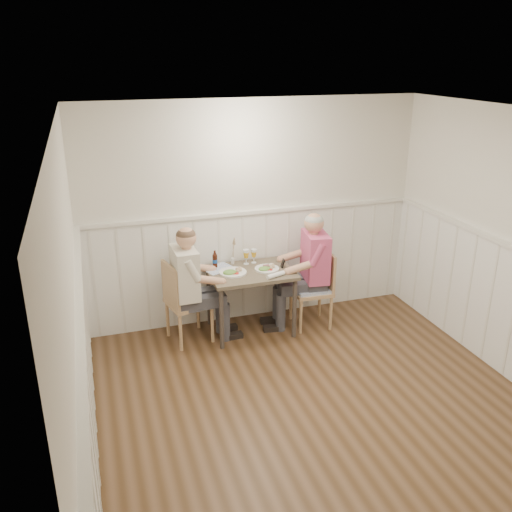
% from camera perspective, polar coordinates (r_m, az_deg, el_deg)
% --- Properties ---
extents(ground_plane, '(4.50, 4.50, 0.00)m').
position_cam_1_polar(ground_plane, '(5.02, 7.90, -17.00)').
color(ground_plane, '#452D18').
extents(room_shell, '(4.04, 4.54, 2.60)m').
position_cam_1_polar(room_shell, '(4.27, 8.89, -0.63)').
color(room_shell, silver).
rests_on(room_shell, ground).
extents(wainscot, '(4.00, 4.49, 1.34)m').
position_cam_1_polar(wainscot, '(5.18, 5.02, -6.57)').
color(wainscot, white).
rests_on(wainscot, ground).
extents(dining_table, '(0.94, 0.70, 0.75)m').
position_cam_1_polar(dining_table, '(6.12, -0.57, -2.43)').
color(dining_table, '#4A3F2D').
rests_on(dining_table, ground).
extents(chair_right, '(0.45, 0.45, 0.91)m').
position_cam_1_polar(chair_right, '(6.37, 6.32, -3.14)').
color(chair_right, '#A07954').
rests_on(chair_right, ground).
extents(chair_left, '(0.53, 0.53, 0.94)m').
position_cam_1_polar(chair_left, '(6.02, -7.62, -4.53)').
color(chair_left, '#A07954').
rests_on(chair_left, ground).
extents(man_in_pink, '(0.69, 0.48, 1.40)m').
position_cam_1_polar(man_in_pink, '(6.34, 5.79, -2.37)').
color(man_in_pink, '#3F3F47').
rests_on(man_in_pink, ground).
extents(diner_cream, '(0.64, 0.45, 1.37)m').
position_cam_1_polar(diner_cream, '(5.97, -6.98, -4.07)').
color(diner_cream, '#3F3F47').
rests_on(diner_cream, ground).
extents(plate_man, '(0.28, 0.28, 0.07)m').
position_cam_1_polar(plate_man, '(6.11, 1.10, -1.27)').
color(plate_man, white).
rests_on(plate_man, dining_table).
extents(plate_diner, '(0.31, 0.31, 0.08)m').
position_cam_1_polar(plate_diner, '(6.00, -2.56, -1.66)').
color(plate_diner, white).
rests_on(plate_diner, dining_table).
extents(beer_glass_a, '(0.07, 0.07, 0.17)m').
position_cam_1_polar(beer_glass_a, '(6.28, -0.23, 0.23)').
color(beer_glass_a, silver).
rests_on(beer_glass_a, dining_table).
extents(beer_glass_b, '(0.07, 0.07, 0.18)m').
position_cam_1_polar(beer_glass_b, '(6.24, -1.05, 0.16)').
color(beer_glass_b, silver).
rests_on(beer_glass_b, dining_table).
extents(beer_bottle, '(0.06, 0.06, 0.20)m').
position_cam_1_polar(beer_bottle, '(6.17, -4.34, -0.42)').
color(beer_bottle, black).
rests_on(beer_bottle, dining_table).
extents(rolled_napkin, '(0.23, 0.12, 0.05)m').
position_cam_1_polar(rolled_napkin, '(5.91, 2.09, -2.01)').
color(rolled_napkin, white).
rests_on(rolled_napkin, dining_table).
extents(grass_vase, '(0.04, 0.04, 0.33)m').
position_cam_1_polar(grass_vase, '(6.24, -2.49, 0.46)').
color(grass_vase, silver).
rests_on(grass_vase, dining_table).
extents(gingham_mat, '(0.40, 0.37, 0.01)m').
position_cam_1_polar(gingham_mat, '(6.16, -3.99, -1.32)').
color(gingham_mat, '#6883BF').
rests_on(gingham_mat, dining_table).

